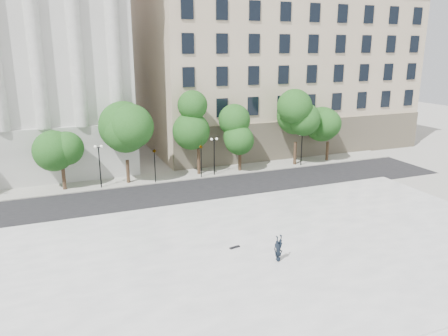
% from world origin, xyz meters
% --- Properties ---
extents(ground, '(160.00, 160.00, 0.00)m').
position_xyz_m(ground, '(0.00, 0.00, 0.00)').
color(ground, '#A7A59D').
rests_on(ground, ground).
extents(plaza, '(44.00, 22.00, 0.45)m').
position_xyz_m(plaza, '(0.00, 3.00, 0.23)').
color(plaza, white).
rests_on(plaza, ground).
extents(street, '(60.00, 8.00, 0.02)m').
position_xyz_m(street, '(0.00, 18.00, 0.01)').
color(street, black).
rests_on(street, ground).
extents(far_sidewalk, '(60.00, 4.00, 0.12)m').
position_xyz_m(far_sidewalk, '(0.00, 24.00, 0.06)').
color(far_sidewalk, '#AFACA1').
rests_on(far_sidewalk, ground).
extents(building_east, '(36.00, 26.15, 23.00)m').
position_xyz_m(building_east, '(20.00, 38.91, 11.14)').
color(building_east, beige).
rests_on(building_east, ground).
extents(traffic_light_west, '(0.79, 1.81, 4.21)m').
position_xyz_m(traffic_light_west, '(-1.03, 22.30, 3.71)').
color(traffic_light_west, black).
rests_on(traffic_light_west, ground).
extents(traffic_light_east, '(0.52, 1.64, 4.15)m').
position_xyz_m(traffic_light_east, '(4.10, 22.30, 3.64)').
color(traffic_light_east, black).
rests_on(traffic_light_east, ground).
extents(person_lying, '(0.87, 1.86, 0.49)m').
position_xyz_m(person_lying, '(2.18, 1.31, 0.69)').
color(person_lying, black).
rests_on(person_lying, plaza).
extents(skateboard, '(0.80, 0.35, 0.08)m').
position_xyz_m(skateboard, '(0.31, 4.14, 0.49)').
color(skateboard, black).
rests_on(skateboard, plaza).
extents(street_trees, '(47.34, 5.22, 7.50)m').
position_xyz_m(street_trees, '(1.35, 23.48, 4.91)').
color(street_trees, '#382619').
rests_on(street_trees, ground).
extents(lamp_posts, '(36.08, 0.28, 4.54)m').
position_xyz_m(lamp_posts, '(-0.58, 22.60, 2.93)').
color(lamp_posts, black).
rests_on(lamp_posts, ground).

